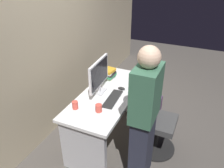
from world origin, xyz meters
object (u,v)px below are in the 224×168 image
Objects in this scene: desk at (109,107)px; handbag at (156,106)px; mouse at (122,88)px; book_stack at (109,74)px; cup_near_keyboard at (99,108)px; person_at_desk at (144,118)px; monitor at (99,75)px; office_chair at (154,123)px; keyboard at (113,99)px; cup_by_monitor at (75,105)px.

handbag is at bearing -29.59° from desk.
book_stack is at bearing 50.72° from mouse.
mouse is 0.58m from cup_near_keyboard.
person_at_desk reaches higher than cup_near_keyboard.
mouse reaches higher than desk.
monitor reaches higher than cup_near_keyboard.
mouse is (0.18, -0.25, -0.24)m from monitor.
handbag is at bearing -34.90° from monitor.
office_chair is at bearing -86.24° from desk.
handbag is at bearing -55.98° from book_stack.
keyboard is 0.60m from book_stack.
cup_near_keyboard is (-0.58, 0.05, 0.03)m from mouse.
cup_near_keyboard reaches higher than desk.
cup_near_keyboard is 0.43× the size of book_stack.
desk is 0.31m from mouse.
cup_by_monitor reaches higher than cup_near_keyboard.
keyboard is at bearing -8.65° from cup_near_keyboard.
cup_by_monitor reaches higher than mouse.
person_at_desk is 4.34× the size of handbag.
person_at_desk is (-0.49, 0.02, 0.41)m from office_chair.
office_chair reaches higher than cup_near_keyboard.
monitor is 0.51m from cup_by_monitor.
person_at_desk is at bearing -119.68° from monitor.
office_chair is at bearing -76.22° from keyboard.
desk is 1.05m from handbag.
desk is at bearing -80.84° from monitor.
keyboard is (-0.12, -0.11, 0.23)m from desk.
monitor is 2.50× the size of book_stack.
monitor is 5.57× the size of cup_by_monitor.
mouse is 0.46× the size of book_stack.
cup_by_monitor is at bearing 134.43° from keyboard.
office_chair is at bearing -169.17° from handbag.
handbag is (0.97, -0.37, -0.62)m from keyboard.
desk is 0.59m from cup_by_monitor.
keyboard is at bearing 178.30° from mouse.
desk is 4.08× the size of handbag.
person_at_desk is 7.59× the size of book_stack.
book_stack is at bearing 7.34° from monitor.
monitor is (-0.02, 0.12, 0.48)m from desk.
person_at_desk is at bearing -136.71° from book_stack.
book_stack reaches higher than mouse.
monitor is at bearing 60.32° from person_at_desk.
cup_near_keyboard is at bearing 161.93° from handbag.
cup_by_monitor reaches higher than handbag.
desk is 0.53m from book_stack.
office_chair is at bearing -50.89° from cup_near_keyboard.
mouse is at bearing -5.34° from cup_near_keyboard.
handbag is at bearing -27.61° from cup_by_monitor.
keyboard is at bearing -112.69° from monitor.
mouse is (0.60, 0.50, -0.08)m from person_at_desk.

